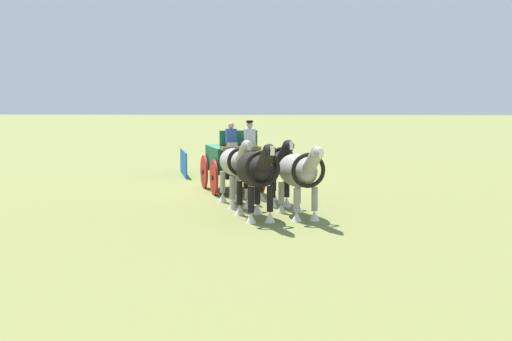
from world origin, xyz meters
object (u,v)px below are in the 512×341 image
(draft_horse_lead_near, at_px, (299,172))
(draft_horse_lead_off, at_px, (255,171))
(draft_horse_rear_near, at_px, (275,164))
(draft_horse_rear_off, at_px, (236,164))
(show_wagon, at_px, (233,160))

(draft_horse_lead_near, xyz_separation_m, draft_horse_lead_off, (0.38, -1.24, 0.07))
(draft_horse_rear_near, height_order, draft_horse_rear_off, draft_horse_rear_off)
(show_wagon, relative_size, draft_horse_lead_off, 1.83)
(draft_horse_lead_off, bearing_deg, draft_horse_rear_off, -162.87)
(show_wagon, relative_size, draft_horse_lead_near, 1.74)
(draft_horse_rear_near, relative_size, draft_horse_lead_off, 1.04)
(draft_horse_rear_near, relative_size, draft_horse_lead_near, 0.99)
(show_wagon, relative_size, draft_horse_rear_off, 1.76)
(draft_horse_lead_near, bearing_deg, show_wagon, -156.68)
(show_wagon, height_order, draft_horse_rear_near, show_wagon)
(draft_horse_rear_near, height_order, draft_horse_lead_near, draft_horse_rear_near)
(show_wagon, height_order, draft_horse_lead_off, show_wagon)
(show_wagon, distance_m, draft_horse_lead_near, 6.03)
(draft_horse_rear_off, distance_m, draft_horse_lead_off, 2.58)
(draft_horse_rear_near, distance_m, draft_horse_rear_off, 1.30)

